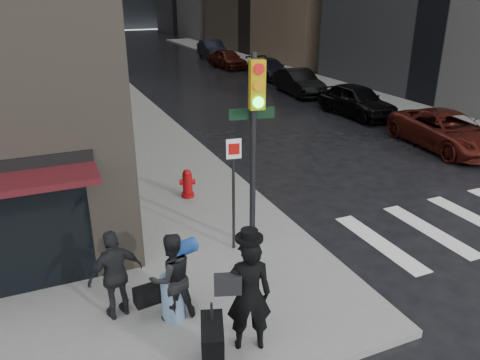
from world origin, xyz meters
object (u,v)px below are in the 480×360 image
object	(u,v)px
parked_car_0	(447,130)
parked_car_2	(299,82)
parked_car_3	(269,69)
man_greycoat	(116,274)
fire_hydrant	(187,185)
man_overcoat	(241,303)
traffic_light	(253,130)
parked_car_4	(228,59)
parked_car_5	(212,50)
man_jeans	(171,277)
parked_car_1	(357,100)

from	to	relation	value
parked_car_0	parked_car_2	xyz separation A→B (m)	(-0.09, 11.17, 0.02)
parked_car_0	parked_car_3	world-z (taller)	parked_car_0
man_greycoat	fire_hydrant	xyz separation A→B (m)	(2.77, 4.61, -0.49)
man_greycoat	parked_car_0	distance (m)	14.51
parked_car_2	parked_car_3	bearing A→B (deg)	85.42
man_overcoat	traffic_light	world-z (taller)	traffic_light
man_overcoat	parked_car_4	distance (m)	31.72
parked_car_2	parked_car_3	distance (m)	5.65
parked_car_5	fire_hydrant	bearing A→B (deg)	-106.57
parked_car_3	parked_car_0	bearing A→B (deg)	-92.78
parked_car_5	traffic_light	bearing A→B (deg)	-103.71
fire_hydrant	traffic_light	bearing A→B (deg)	-82.08
parked_car_0	man_jeans	bearing A→B (deg)	-149.21
man_overcoat	parked_car_2	bearing A→B (deg)	-104.09
man_greycoat	parked_car_5	size ratio (longest dim) A/B	0.35
man_jeans	parked_car_3	size ratio (longest dim) A/B	0.36
man_overcoat	man_jeans	world-z (taller)	man_overcoat
man_overcoat	traffic_light	bearing A→B (deg)	-99.28
man_jeans	man_greycoat	distance (m)	0.99
man_overcoat	parked_car_1	distance (m)	17.29
parked_car_2	parked_car_5	xyz separation A→B (m)	(0.81, 16.75, 0.08)
parked_car_1	man_overcoat	bearing A→B (deg)	-135.16
man_greycoat	parked_car_0	world-z (taller)	man_greycoat
parked_car_5	parked_car_3	bearing A→B (deg)	-84.44
fire_hydrant	parked_car_3	size ratio (longest dim) A/B	0.18
traffic_light	parked_car_4	distance (m)	28.49
parked_car_4	parked_car_2	bearing A→B (deg)	-94.26
fire_hydrant	parked_car_2	xyz separation A→B (m)	(10.61, 11.96, 0.20)
parked_car_5	parked_car_0	bearing A→B (deg)	-86.36
man_overcoat	parked_car_4	bearing A→B (deg)	-93.22
man_jeans	traffic_light	world-z (taller)	traffic_light
traffic_light	fire_hydrant	world-z (taller)	traffic_light
man_jeans	parked_car_5	distance (m)	36.29
man_overcoat	fire_hydrant	bearing A→B (deg)	-81.24
traffic_light	parked_car_0	size ratio (longest dim) A/B	0.87
fire_hydrant	parked_car_3	world-z (taller)	parked_car_3
traffic_light	parked_car_1	distance (m)	14.25
man_jeans	parked_car_3	bearing A→B (deg)	-126.93
man_jeans	man_greycoat	size ratio (longest dim) A/B	0.98
parked_car_4	parked_car_0	bearing A→B (deg)	-93.94
man_greycoat	parked_car_2	distance (m)	21.30
parked_car_0	parked_car_5	world-z (taller)	parked_car_5
man_overcoat	parked_car_1	xyz separation A→B (m)	(11.69, 12.72, -0.32)
parked_car_0	parked_car_3	xyz separation A→B (m)	(0.81, 16.75, -0.03)
man_greycoat	fire_hydrant	size ratio (longest dim) A/B	2.05
man_overcoat	parked_car_1	world-z (taller)	man_overcoat
man_jeans	man_greycoat	xyz separation A→B (m)	(-0.89, 0.45, 0.02)
parked_car_0	parked_car_1	size ratio (longest dim) A/B	1.12
man_jeans	parked_car_2	bearing A→B (deg)	-132.57
man_jeans	parked_car_3	distance (m)	26.27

